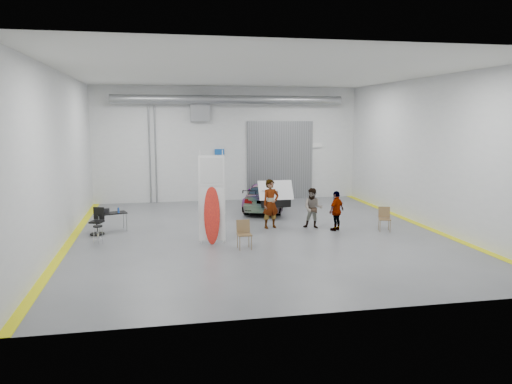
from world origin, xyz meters
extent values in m
plane|color=#57595D|center=(0.00, 0.00, 0.00)|extent=(16.00, 16.00, 0.00)
cube|color=silver|center=(-7.00, 0.00, 3.00)|extent=(0.02, 16.00, 6.00)
cube|color=silver|center=(7.00, 0.00, 3.00)|extent=(0.02, 16.00, 6.00)
cube|color=silver|center=(0.00, 8.00, 3.00)|extent=(14.00, 0.02, 6.00)
cube|color=silver|center=(0.00, -8.00, 3.00)|extent=(14.00, 0.02, 6.00)
cube|color=silver|center=(0.00, 0.00, 6.00)|extent=(14.00, 16.00, 0.02)
cube|color=gray|center=(2.80, 7.92, 2.10)|extent=(3.60, 0.12, 4.20)
cube|color=gray|center=(-1.50, 7.92, 4.80)|extent=(1.00, 0.50, 1.20)
cylinder|color=gray|center=(0.00, 7.40, 5.30)|extent=(11.90, 0.44, 0.44)
cube|color=#1551AC|center=(-0.50, 7.92, 2.60)|extent=(0.50, 0.04, 0.30)
cube|color=white|center=(4.80, 7.92, 2.90)|extent=(0.70, 0.04, 0.25)
cylinder|color=gray|center=(-3.80, 7.92, 2.50)|extent=(0.08, 0.08, 5.00)
cylinder|color=gray|center=(-4.10, 7.92, 2.50)|extent=(0.08, 0.08, 5.00)
cube|color=#D6D60B|center=(-6.85, 0.00, 0.01)|extent=(0.30, 16.00, 0.01)
cube|color=#D6D60B|center=(6.85, 0.00, 0.01)|extent=(0.30, 16.00, 0.01)
imported|color=white|center=(1.32, 4.78, 0.65)|extent=(3.18, 4.85, 1.30)
imported|color=#967452|center=(0.68, 0.86, 0.98)|extent=(0.82, 0.65, 1.96)
imported|color=slate|center=(2.33, 0.49, 0.81)|extent=(0.97, 0.88, 1.62)
imported|color=brown|center=(3.09, -0.09, 0.79)|extent=(0.95, 0.86, 1.57)
cube|color=white|center=(-1.86, -1.20, 1.10)|extent=(0.93, 0.16, 1.98)
ellipsoid|color=#FF3716|center=(-1.86, -1.28, 1.04)|extent=(0.58, 0.33, 2.08)
cube|color=white|center=(-1.86, -1.22, 2.58)|extent=(0.90, 0.16, 1.04)
cylinder|color=white|center=(-2.25, -1.20, 1.65)|extent=(0.03, 0.03, 3.29)
cylinder|color=white|center=(-1.48, -1.20, 1.65)|extent=(0.03, 0.03, 3.29)
cube|color=brown|center=(-0.91, -2.14, 0.49)|extent=(0.48, 0.46, 0.04)
cube|color=brown|center=(-0.91, -1.93, 0.75)|extent=(0.46, 0.11, 0.44)
cube|color=brown|center=(4.90, -0.57, 0.48)|extent=(0.55, 0.54, 0.04)
cube|color=brown|center=(4.90, -0.36, 0.72)|extent=(0.45, 0.22, 0.42)
cylinder|color=black|center=(-5.82, -0.52, 0.64)|extent=(0.32, 0.32, 0.05)
torus|color=silver|center=(-5.82, -0.52, 0.21)|extent=(0.34, 0.34, 0.02)
cylinder|color=gray|center=(-6.06, 1.28, 0.34)|extent=(0.03, 0.03, 0.69)
cylinder|color=gray|center=(-5.01, 1.28, 0.34)|extent=(0.03, 0.03, 0.69)
cylinder|color=gray|center=(-6.06, 1.76, 0.34)|extent=(0.03, 0.03, 0.69)
cylinder|color=gray|center=(-5.01, 1.76, 0.34)|extent=(0.03, 0.03, 0.69)
cube|color=black|center=(-5.54, 1.52, 0.71)|extent=(1.26, 0.90, 0.04)
cylinder|color=#1B45A6|center=(-5.25, 1.42, 0.83)|extent=(0.08, 0.08, 0.21)
cube|color=black|center=(-5.77, 1.57, 0.81)|extent=(0.33, 0.21, 0.17)
cylinder|color=black|center=(-6.02, 0.96, 0.04)|extent=(0.54, 0.54, 0.04)
cylinder|color=black|center=(-6.02, 0.96, 0.27)|extent=(0.06, 0.06, 0.46)
cube|color=black|center=(-6.02, 0.96, 0.50)|extent=(0.56, 0.56, 0.07)
cube|color=black|center=(-6.02, 1.17, 0.79)|extent=(0.42, 0.20, 0.48)
cube|color=silver|center=(1.32, 2.79, 1.32)|extent=(1.52, 0.92, 0.04)
camera|label=1|loc=(-3.69, -18.25, 4.38)|focal=35.00mm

